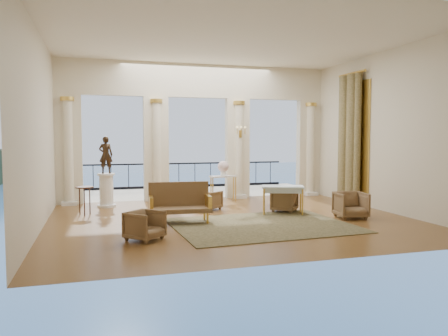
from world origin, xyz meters
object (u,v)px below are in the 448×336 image
object	(u,v)px
game_table	(283,189)
side_table	(84,191)
pedestal	(106,191)
console_table	(223,180)
settee	(180,203)
armchair_b	(351,204)
armchair_c	(284,200)
statue	(106,155)
armchair_a	(145,224)
armchair_d	(209,199)

from	to	relation	value
game_table	side_table	size ratio (longest dim) A/B	1.64
game_table	side_table	bearing A→B (deg)	-174.17
pedestal	console_table	distance (m)	3.73
settee	console_table	distance (m)	3.83
armchair_b	game_table	world-z (taller)	game_table
armchair_c	side_table	distance (m)	5.46
game_table	settee	bearing A→B (deg)	-152.15
statue	side_table	bearing A→B (deg)	75.88
armchair_c	console_table	bearing A→B (deg)	-117.04
armchair_a	side_table	size ratio (longest dim) A/B	0.86
statue	console_table	world-z (taller)	statue
armchair_d	side_table	distance (m)	3.43
armchair_b	console_table	distance (m)	4.54
pedestal	console_table	world-z (taller)	pedestal
statue	game_table	bearing A→B (deg)	161.39
game_table	pedestal	xyz separation A→B (m)	(-4.57, 2.60, -0.20)
settee	armchair_b	bearing A→B (deg)	-4.29
armchair_a	armchair_c	world-z (taller)	armchair_c
settee	side_table	xyz separation A→B (m)	(-2.25, 1.72, 0.17)
armchair_d	console_table	xyz separation A→B (m)	(0.89, 1.59, 0.38)
armchair_b	armchair_a	bearing A→B (deg)	-162.59
armchair_b	armchair_c	distance (m)	1.86
armchair_a	armchair_c	bearing A→B (deg)	-13.92
armchair_a	armchair_b	size ratio (longest dim) A/B	0.88
game_table	console_table	distance (m)	2.97
side_table	game_table	bearing A→B (deg)	-14.50
armchair_a	side_table	world-z (taller)	side_table
armchair_a	statue	distance (m)	4.81
armchair_a	armchair_d	world-z (taller)	armchair_a
armchair_d	statue	world-z (taller)	statue
armchair_d	pedestal	xyz separation A→B (m)	(-2.82, 1.34, 0.18)
armchair_b	pedestal	world-z (taller)	pedestal
armchair_b	console_table	bearing A→B (deg)	127.68
game_table	statue	world-z (taller)	statue
settee	game_table	distance (m)	2.94
armchair_a	side_table	bearing A→B (deg)	66.82
pedestal	console_table	size ratio (longest dim) A/B	1.09
armchair_d	console_table	bearing A→B (deg)	-64.76
settee	side_table	distance (m)	2.84
armchair_b	statue	xyz separation A→B (m)	(-6.00, 3.66, 1.19)
armchair_b	pedestal	bearing A→B (deg)	155.99
side_table	armchair_a	bearing A→B (deg)	-69.63
armchair_c	game_table	bearing A→B (deg)	10.17
armchair_b	side_table	size ratio (longest dim) A/B	0.98
game_table	side_table	world-z (taller)	side_table
armchair_a	settee	distance (m)	1.92
game_table	pedestal	size ratio (longest dim) A/B	1.25
armchair_b	console_table	xyz separation A→B (m)	(-2.28, 3.91, 0.31)
armchair_a	game_table	size ratio (longest dim) A/B	0.52
game_table	console_table	size ratio (longest dim) A/B	1.36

